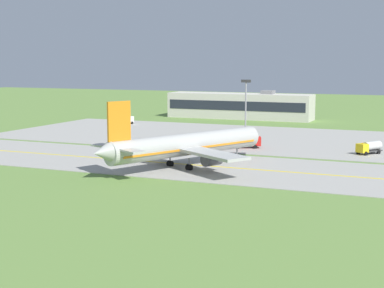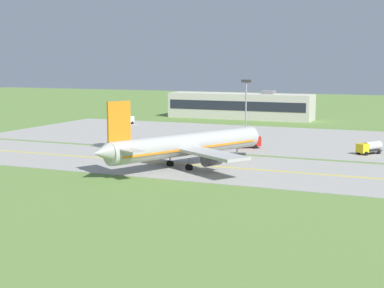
{
  "view_description": "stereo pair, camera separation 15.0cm",
  "coord_description": "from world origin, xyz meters",
  "px_view_note": "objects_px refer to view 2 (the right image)",
  "views": [
    {
      "loc": [
        48.79,
        -98.58,
        19.12
      ],
      "look_at": [
        6.92,
        -0.08,
        4.0
      ],
      "focal_mm": 54.92,
      "sensor_mm": 36.0,
      "label": 1
    },
    {
      "loc": [
        48.93,
        -98.52,
        19.12
      ],
      "look_at": [
        6.92,
        -0.08,
        4.0
      ],
      "focal_mm": 54.92,
      "sensor_mm": 36.0,
      "label": 2
    }
  ],
  "objects_px": {
    "service_truck_fuel": "(248,141)",
    "service_truck_catering": "(369,147)",
    "airplane_lead": "(186,145)",
    "apron_light_mast": "(246,102)",
    "service_truck_baggage": "(125,120)"
  },
  "relations": [
    {
      "from": "service_truck_fuel",
      "to": "service_truck_catering",
      "type": "distance_m",
      "value": 25.84
    },
    {
      "from": "airplane_lead",
      "to": "service_truck_catering",
      "type": "xyz_separation_m",
      "value": [
        28.88,
        28.68,
        -2.6
      ]
    },
    {
      "from": "airplane_lead",
      "to": "service_truck_fuel",
      "type": "distance_m",
      "value": 27.3
    },
    {
      "from": "service_truck_fuel",
      "to": "service_truck_catering",
      "type": "bearing_deg",
      "value": 3.74
    },
    {
      "from": "airplane_lead",
      "to": "service_truck_fuel",
      "type": "height_order",
      "value": "airplane_lead"
    },
    {
      "from": "service_truck_fuel",
      "to": "apron_light_mast",
      "type": "distance_m",
      "value": 16.64
    },
    {
      "from": "service_truck_baggage",
      "to": "service_truck_fuel",
      "type": "bearing_deg",
      "value": -33.1
    },
    {
      "from": "service_truck_baggage",
      "to": "apron_light_mast",
      "type": "bearing_deg",
      "value": -22.42
    },
    {
      "from": "airplane_lead",
      "to": "service_truck_fuel",
      "type": "relative_size",
      "value": 5.9
    },
    {
      "from": "service_truck_baggage",
      "to": "service_truck_catering",
      "type": "relative_size",
      "value": 1.04
    },
    {
      "from": "service_truck_fuel",
      "to": "apron_light_mast",
      "type": "bearing_deg",
      "value": 109.64
    },
    {
      "from": "service_truck_baggage",
      "to": "service_truck_fuel",
      "type": "relative_size",
      "value": 1.0
    },
    {
      "from": "airplane_lead",
      "to": "apron_light_mast",
      "type": "bearing_deg",
      "value": 92.58
    },
    {
      "from": "airplane_lead",
      "to": "service_truck_catering",
      "type": "bearing_deg",
      "value": 44.8
    },
    {
      "from": "service_truck_catering",
      "to": "service_truck_fuel",
      "type": "bearing_deg",
      "value": -176.26
    }
  ]
}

